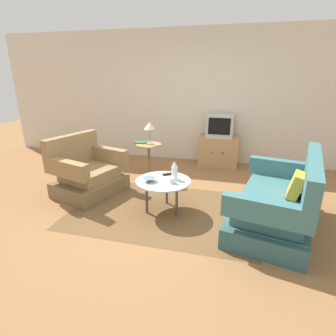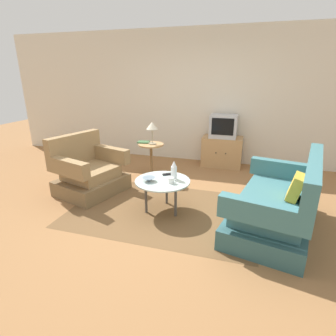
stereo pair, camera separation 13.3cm
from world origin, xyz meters
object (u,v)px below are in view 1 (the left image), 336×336
object	(u,v)px
side_table	(149,154)
bowl	(150,180)
couch	(278,204)
table_lamp	(150,127)
book	(141,142)
coffee_table	(163,183)
mug	(172,180)
television	(220,126)
tv_stand	(218,151)
vase	(174,170)
tv_remote_dark	(168,174)
armchair	(87,174)

from	to	relation	value
side_table	bowl	distance (m)	1.37
couch	side_table	size ratio (longest dim) A/B	2.80
table_lamp	book	size ratio (longest dim) A/B	1.78
coffee_table	mug	xyz separation A→B (m)	(0.14, -0.07, 0.08)
television	book	distance (m)	1.65
tv_stand	mug	bearing A→B (deg)	-100.78
coffee_table	vase	distance (m)	0.23
television	book	xyz separation A→B (m)	(-1.34, -0.93, -0.20)
television	bowl	size ratio (longest dim) A/B	3.02
tv_stand	vase	xyz separation A→B (m)	(-0.44, -2.13, 0.28)
mug	book	bearing A→B (deg)	124.42
vase	bowl	size ratio (longest dim) A/B	1.50
tv_stand	vase	distance (m)	2.19
television	vase	bearing A→B (deg)	-101.80
television	tv_remote_dark	xyz separation A→B (m)	(-0.57, -1.98, -0.37)
tv_stand	bowl	xyz separation A→B (m)	(-0.74, -2.29, 0.18)
vase	tv_remote_dark	size ratio (longest dim) A/B	1.77
coffee_table	table_lamp	distance (m)	1.44
couch	coffee_table	bearing A→B (deg)	101.32
armchair	vase	world-z (taller)	armchair
couch	coffee_table	world-z (taller)	couch
television	mug	bearing A→B (deg)	-100.84
table_lamp	book	xyz separation A→B (m)	(-0.19, 0.06, -0.30)
coffee_table	side_table	distance (m)	1.36
mug	book	distance (m)	1.62
side_table	table_lamp	size ratio (longest dim) A/B	1.55
tv_stand	television	size ratio (longest dim) A/B	1.52
television	table_lamp	bearing A→B (deg)	-139.45
television	table_lamp	xyz separation A→B (m)	(-1.15, -0.99, 0.10)
mug	couch	bearing A→B (deg)	1.56
side_table	table_lamp	xyz separation A→B (m)	(0.03, -0.01, 0.49)
coffee_table	tv_stand	bearing A→B (deg)	75.36
book	television	bearing A→B (deg)	28.36
tv_stand	television	distance (m)	0.53
tv_remote_dark	vase	bearing A→B (deg)	-81.79
armchair	bowl	bearing A→B (deg)	88.48
coffee_table	book	size ratio (longest dim) A/B	3.32
book	side_table	bearing A→B (deg)	-23.21
vase	armchair	bearing A→B (deg)	171.53
side_table	book	distance (m)	0.26
couch	vase	distance (m)	1.37
couch	tv_remote_dark	size ratio (longest dim) A/B	11.91
couch	television	xyz separation A→B (m)	(-0.90, 2.23, 0.53)
bowl	tv_remote_dark	distance (m)	0.35
couch	side_table	world-z (taller)	couch
armchair	mug	size ratio (longest dim) A/B	9.99
tv_stand	vase	world-z (taller)	vase
bowl	television	bearing A→B (deg)	71.96
mug	tv_remote_dark	world-z (taller)	mug
vase	bowl	xyz separation A→B (m)	(-0.30, -0.17, -0.10)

